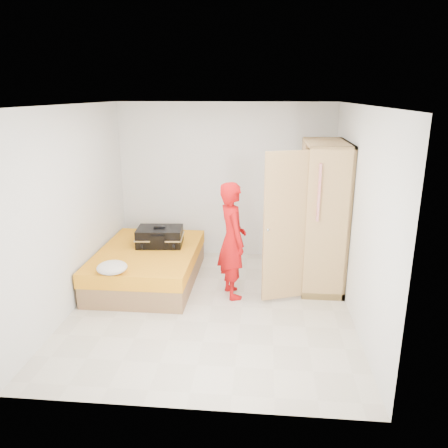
# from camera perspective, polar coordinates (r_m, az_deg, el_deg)

# --- Properties ---
(room) EXTENTS (4.00, 4.02, 2.60)m
(room) POSITION_cam_1_polar(r_m,az_deg,el_deg) (5.47, -1.67, 1.55)
(room) COLOR beige
(room) RESTS_ON ground
(bed) EXTENTS (1.42, 2.02, 0.50)m
(bed) POSITION_cam_1_polar(r_m,az_deg,el_deg) (6.68, -9.84, -5.31)
(bed) COLOR olive
(bed) RESTS_ON ground
(wardrobe) EXTENTS (1.14, 1.39, 2.10)m
(wardrobe) POSITION_cam_1_polar(r_m,az_deg,el_deg) (6.38, 12.36, 0.58)
(wardrobe) COLOR tan
(wardrobe) RESTS_ON ground
(person) EXTENTS (0.57, 0.69, 1.62)m
(person) POSITION_cam_1_polar(r_m,az_deg,el_deg) (5.94, 1.09, -2.15)
(person) COLOR #B50B11
(person) RESTS_ON ground
(suitcase) EXTENTS (0.73, 0.57, 0.30)m
(suitcase) POSITION_cam_1_polar(r_m,az_deg,el_deg) (6.72, -8.38, -1.64)
(suitcase) COLOR black
(suitcase) RESTS_ON bed
(round_cushion) EXTENTS (0.39, 0.39, 0.15)m
(round_cushion) POSITION_cam_1_polar(r_m,az_deg,el_deg) (5.84, -14.41, -5.52)
(round_cushion) COLOR white
(round_cushion) RESTS_ON bed
(pillow) EXTENTS (0.55, 0.30, 0.10)m
(pillow) POSITION_cam_1_polar(r_m,az_deg,el_deg) (7.35, -7.96, -0.71)
(pillow) COLOR white
(pillow) RESTS_ON bed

